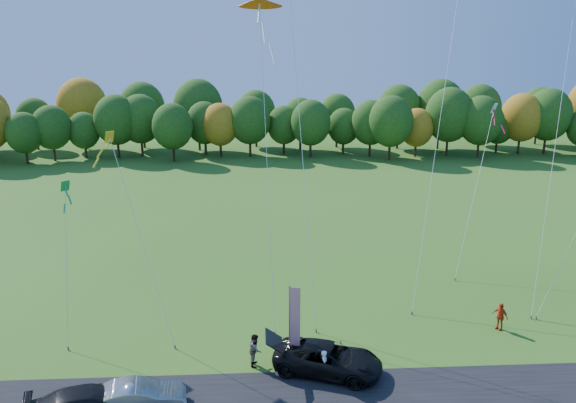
{
  "coord_description": "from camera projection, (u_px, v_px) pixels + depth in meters",
  "views": [
    {
      "loc": [
        -1.77,
        -25.97,
        16.01
      ],
      "look_at": [
        0.0,
        6.0,
        7.0
      ],
      "focal_mm": 35.0,
      "sensor_mm": 36.0,
      "label": 1
    }
  ],
  "objects": [
    {
      "name": "feather_flag",
      "position": [
        294.0,
        316.0,
        28.44
      ],
      "size": [
        0.58,
        0.14,
        4.4
      ],
      "color": "#999999",
      "rests_on": "ground"
    },
    {
      "name": "kite_diamond_green",
      "position": [
        66.0,
        260.0,
        31.1
      ],
      "size": [
        1.08,
        4.31,
        8.9
      ],
      "color": "#4C3F33",
      "rests_on": "ground"
    },
    {
      "name": "person_tailgate_b",
      "position": [
        255.0,
        350.0,
        28.84
      ],
      "size": [
        0.69,
        0.86,
        1.71
      ],
      "primitive_type": "imported",
      "rotation": [
        0.0,
        0.0,
        1.51
      ],
      "color": "gray",
      "rests_on": "ground"
    },
    {
      "name": "person_east",
      "position": [
        500.0,
        316.0,
        32.46
      ],
      "size": [
        0.88,
        1.01,
        1.63
      ],
      "primitive_type": "imported",
      "rotation": [
        0.0,
        0.0,
        -0.95
      ],
      "color": "red",
      "rests_on": "ground"
    },
    {
      "name": "person_tailgate_a",
      "position": [
        325.0,
        365.0,
        27.56
      ],
      "size": [
        0.46,
        0.63,
        1.58
      ],
      "primitive_type": "imported",
      "rotation": [
        0.0,
        0.0,
        1.42
      ],
      "color": "white",
      "rests_on": "ground"
    },
    {
      "name": "tree_line",
      "position": [
        270.0,
        157.0,
        82.25
      ],
      "size": [
        116.0,
        12.0,
        10.0
      ],
      "primitive_type": null,
      "color": "#1E4711",
      "rests_on": "ground"
    },
    {
      "name": "kite_diamond_white",
      "position": [
        476.0,
        190.0,
        40.86
      ],
      "size": [
        4.89,
        6.75,
        12.08
      ],
      "color": "#4C3F33",
      "rests_on": "ground"
    },
    {
      "name": "ground",
      "position": [
        294.0,
        361.0,
        29.39
      ],
      "size": [
        160.0,
        160.0,
        0.0
      ],
      "primitive_type": "plane",
      "color": "#2F5E19"
    },
    {
      "name": "kite_delta_blue",
      "position": [
        294.0,
        47.0,
        33.49
      ],
      "size": [
        3.33,
        12.31,
        31.95
      ],
      "color": "#4C3F33",
      "rests_on": "ground"
    },
    {
      "name": "kite_parafoil_orange",
      "position": [
        443.0,
        102.0,
        37.23
      ],
      "size": [
        7.76,
        13.01,
        24.94
      ],
      "color": "#4C3F33",
      "rests_on": "ground"
    },
    {
      "name": "kite_diamond_yellow",
      "position": [
        141.0,
        238.0,
        31.23
      ],
      "size": [
        4.36,
        5.25,
        11.58
      ],
      "color": "#4C3F33",
      "rests_on": "ground"
    },
    {
      "name": "silver_sedan",
      "position": [
        138.0,
        398.0,
        25.18
      ],
      "size": [
        4.45,
        2.16,
        1.41
      ],
      "primitive_type": "imported",
      "rotation": [
        0.0,
        0.0,
        1.73
      ],
      "color": "#AAAAAF",
      "rests_on": "ground"
    },
    {
      "name": "black_suv",
      "position": [
        328.0,
        359.0,
        28.18
      ],
      "size": [
        5.97,
        4.21,
        1.51
      ],
      "primitive_type": "imported",
      "rotation": [
        0.0,
        0.0,
        1.22
      ],
      "color": "black",
      "rests_on": "ground"
    },
    {
      "name": "kite_delta_red",
      "position": [
        265.0,
        130.0,
        33.55
      ],
      "size": [
        2.82,
        9.32,
        20.07
      ],
      "color": "#4C3F33",
      "rests_on": "ground"
    },
    {
      "name": "kite_parafoil_rainbow",
      "position": [
        556.0,
        142.0,
        35.27
      ],
      "size": [
        6.45,
        8.86,
        20.44
      ],
      "color": "#4C3F33",
      "rests_on": "ground"
    }
  ]
}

